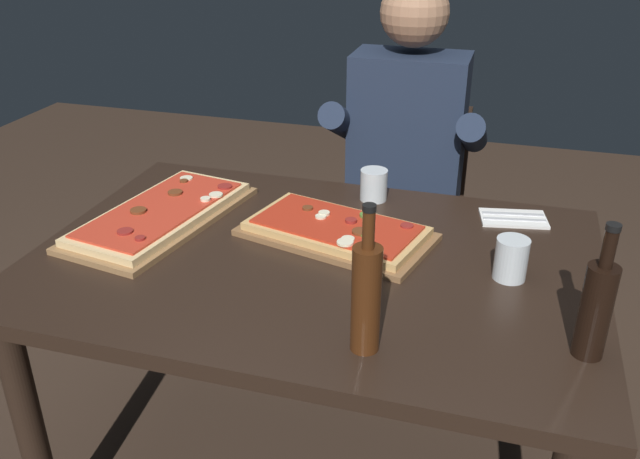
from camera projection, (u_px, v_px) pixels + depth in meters
name	position (u px, v px, depth m)	size (l,w,h in m)	color
dining_table	(315.00, 288.00, 1.73)	(1.40, 0.96, 0.74)	black
pizza_rectangular_front	(337.00, 231.00, 1.77)	(0.54, 0.38, 0.05)	brown
pizza_rectangular_left	(162.00, 215.00, 1.86)	(0.37, 0.61, 0.05)	olive
wine_bottle_dark	(596.00, 307.00, 1.28)	(0.06, 0.06, 0.29)	black
oil_bottle_amber	(366.00, 296.00, 1.30)	(0.06, 0.06, 0.32)	#47230F
tumbler_near_camera	(511.00, 261.00, 1.58)	(0.08, 0.08, 0.10)	silver
tumbler_far_side	(374.00, 187.00, 1.99)	(0.08, 0.08, 0.09)	silver
napkin_cutlery_set	(513.00, 218.00, 1.88)	(0.20, 0.14, 0.01)	white
diner_chair	(406.00, 213.00, 2.51)	(0.44, 0.44, 0.87)	black
seated_diner	(404.00, 159.00, 2.30)	(0.53, 0.41, 1.33)	#23232D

